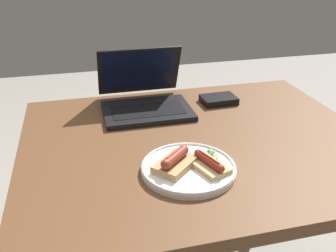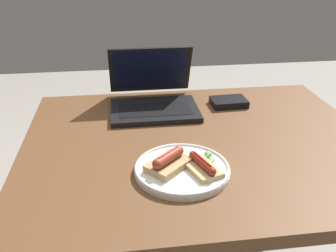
% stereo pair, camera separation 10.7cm
% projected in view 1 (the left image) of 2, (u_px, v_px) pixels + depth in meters
% --- Properties ---
extents(desk, '(1.05, 0.84, 0.72)m').
position_uv_depth(desk, '(198.00, 158.00, 1.16)').
color(desk, brown).
rests_on(desk, ground_plane).
extents(laptop, '(0.30, 0.29, 0.20)m').
position_uv_depth(laptop, '(145.00, 99.00, 1.31)').
color(laptop, black).
rests_on(laptop, desk).
extents(plate, '(0.25, 0.25, 0.02)m').
position_uv_depth(plate, '(188.00, 168.00, 0.96)').
color(plate, white).
rests_on(plate, desk).
extents(sausage_toast_left, '(0.13, 0.13, 0.05)m').
position_uv_depth(sausage_toast_left, '(175.00, 162.00, 0.95)').
color(sausage_toast_left, tan).
rests_on(sausage_toast_left, plate).
extents(sausage_toast_middle, '(0.10, 0.12, 0.04)m').
position_uv_depth(sausage_toast_middle, '(209.00, 164.00, 0.95)').
color(sausage_toast_middle, tan).
rests_on(sausage_toast_middle, plate).
extents(salad_pile, '(0.06, 0.06, 0.01)m').
position_uv_depth(salad_pile, '(211.00, 154.00, 1.02)').
color(salad_pile, '#2D662D').
rests_on(salad_pile, plate).
extents(external_drive, '(0.13, 0.09, 0.02)m').
position_uv_depth(external_drive, '(219.00, 100.00, 1.38)').
color(external_drive, black).
rests_on(external_drive, desk).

